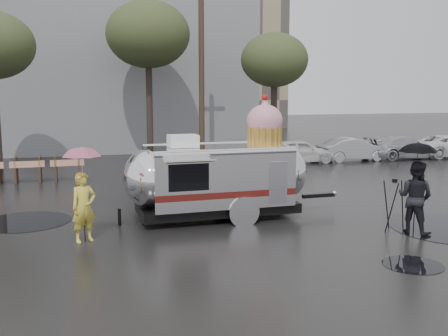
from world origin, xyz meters
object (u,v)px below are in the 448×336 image
object	(u,v)px
person_left	(84,207)
person_right	(415,197)
airstream_trailer	(220,174)
tripod	(394,201)

from	to	relation	value
person_left	person_right	xyz separation A→B (m)	(8.09, -1.51, 0.08)
airstream_trailer	tripod	distance (m)	4.73
airstream_trailer	tripod	world-z (taller)	airstream_trailer
airstream_trailer	person_left	distance (m)	4.06
airstream_trailer	person_right	distance (m)	5.23
person_right	person_left	bearing A→B (deg)	47.56
airstream_trailer	tripod	bearing A→B (deg)	-35.13
person_right	tripod	xyz separation A→B (m)	(-0.39, 0.33, -0.14)
airstream_trailer	person_right	xyz separation A→B (m)	(4.31, -2.94, -0.32)
tripod	airstream_trailer	bearing A→B (deg)	160.26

